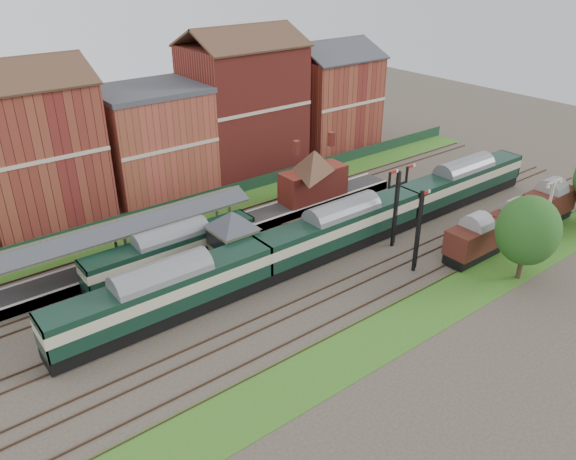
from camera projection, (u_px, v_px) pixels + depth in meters
ground at (282, 274)px, 51.40m from camera, size 160.00×160.00×0.00m
grass_back at (195, 215)px, 62.63m from camera, size 90.00×4.50×0.06m
grass_front at (376, 338)px, 42.95m from camera, size 90.00×5.00×0.06m
fence at (186, 203)px, 63.70m from camera, size 90.00×0.12×1.50m
platform at (181, 245)px, 55.28m from camera, size 55.00×3.40×1.00m
signal_box at (233, 240)px, 50.59m from camera, size 5.40×5.40×6.00m
brick_hut at (302, 234)px, 55.88m from camera, size 3.20×2.64×2.94m
station_building at (314, 174)px, 63.02m from camera, size 8.10×8.10×5.90m
canopy at (118, 225)px, 50.14m from camera, size 26.00×3.89×4.08m
semaphore_bracket at (396, 204)px, 54.13m from camera, size 3.60×0.25×8.18m
semaphore_siding at (418, 230)px, 50.08m from camera, size 1.23×0.25×8.00m
yard_lamp at (548, 208)px, 54.65m from camera, size 2.60×0.22×7.00m
town_backdrop at (151, 135)px, 65.69m from camera, size 69.00×10.00×16.00m
dmu_train at (342, 227)px, 54.26m from camera, size 56.80×2.98×4.36m
platform_railcar at (172, 250)px, 50.84m from camera, size 16.48×2.60×3.79m
goods_van_a at (474, 240)px, 52.90m from camera, size 6.07×2.63×3.68m
goods_van_b at (513, 222)px, 56.50m from camera, size 5.69×2.47×3.45m
goods_van_c at (548, 204)px, 60.04m from camera, size 6.40×2.77×3.88m
tree_far at (528, 231)px, 48.60m from camera, size 5.46×5.46×7.97m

